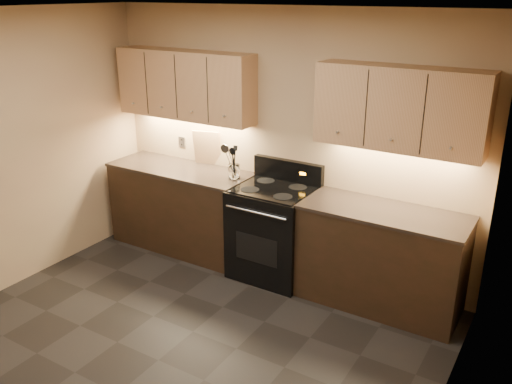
% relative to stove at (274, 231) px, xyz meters
% --- Properties ---
extents(floor, '(4.00, 4.00, 0.00)m').
position_rel_stove_xyz_m(floor, '(-0.08, -1.68, -0.48)').
color(floor, black).
rests_on(floor, ground).
extents(ceiling, '(4.00, 4.00, 0.00)m').
position_rel_stove_xyz_m(ceiling, '(-0.08, -1.68, 2.12)').
color(ceiling, silver).
rests_on(ceiling, wall_back).
extents(wall_back, '(4.00, 0.04, 2.60)m').
position_rel_stove_xyz_m(wall_back, '(-0.08, 0.32, 0.82)').
color(wall_back, tan).
rests_on(wall_back, ground).
extents(wall_right, '(0.04, 4.00, 2.60)m').
position_rel_stove_xyz_m(wall_right, '(1.92, -1.68, 0.82)').
color(wall_right, tan).
rests_on(wall_right, ground).
extents(counter_left, '(1.62, 0.62, 0.93)m').
position_rel_stove_xyz_m(counter_left, '(-1.18, 0.02, -0.01)').
color(counter_left, black).
rests_on(counter_left, ground).
extents(counter_right, '(1.46, 0.62, 0.93)m').
position_rel_stove_xyz_m(counter_right, '(1.10, 0.02, -0.01)').
color(counter_right, black).
rests_on(counter_right, ground).
extents(stove, '(0.76, 0.68, 1.14)m').
position_rel_stove_xyz_m(stove, '(0.00, 0.00, 0.00)').
color(stove, black).
rests_on(stove, ground).
extents(upper_cab_left, '(1.60, 0.30, 0.70)m').
position_rel_stove_xyz_m(upper_cab_left, '(-1.18, 0.17, 1.32)').
color(upper_cab_left, tan).
rests_on(upper_cab_left, wall_back).
extents(upper_cab_right, '(1.44, 0.30, 0.70)m').
position_rel_stove_xyz_m(upper_cab_right, '(1.10, 0.17, 1.32)').
color(upper_cab_right, tan).
rests_on(upper_cab_right, wall_back).
extents(outlet_plate, '(0.08, 0.01, 0.12)m').
position_rel_stove_xyz_m(outlet_plate, '(-1.38, 0.31, 0.64)').
color(outlet_plate, '#B2B5BA').
rests_on(outlet_plate, wall_back).
extents(utensil_crock, '(0.15, 0.15, 0.14)m').
position_rel_stove_xyz_m(utensil_crock, '(-0.50, 0.05, 0.52)').
color(utensil_crock, white).
rests_on(utensil_crock, counter_left).
extents(cutting_board, '(0.32, 0.16, 0.38)m').
position_rel_stove_xyz_m(cutting_board, '(-1.00, 0.28, 0.64)').
color(cutting_board, tan).
rests_on(cutting_board, counter_left).
extents(black_spoon, '(0.09, 0.15, 0.34)m').
position_rel_stove_xyz_m(black_spoon, '(-0.50, 0.06, 0.63)').
color(black_spoon, black).
rests_on(black_spoon, utensil_crock).
extents(black_turner, '(0.12, 0.18, 0.34)m').
position_rel_stove_xyz_m(black_turner, '(-0.50, 0.03, 0.63)').
color(black_turner, black).
rests_on(black_turner, utensil_crock).
extents(steel_spatula, '(0.22, 0.11, 0.35)m').
position_rel_stove_xyz_m(steel_spatula, '(-0.47, 0.06, 0.63)').
color(steel_spatula, silver).
rests_on(steel_spatula, utensil_crock).
extents(steel_skimmer, '(0.20, 0.14, 0.35)m').
position_rel_stove_xyz_m(steel_skimmer, '(-0.48, 0.03, 0.63)').
color(steel_skimmer, silver).
rests_on(steel_skimmer, utensil_crock).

